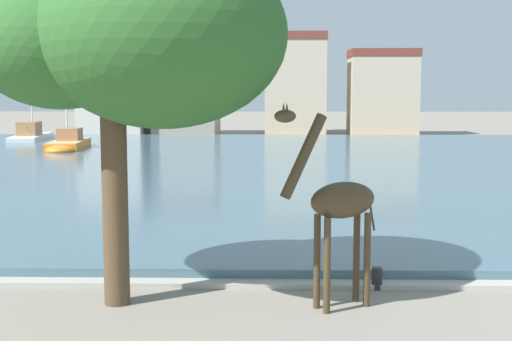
{
  "coord_description": "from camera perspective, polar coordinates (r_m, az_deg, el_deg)",
  "views": [
    {
      "loc": [
        2.36,
        -6.78,
        4.45
      ],
      "look_at": [
        1.91,
        12.79,
        2.2
      ],
      "focal_mm": 48.01,
      "sensor_mm": 36.0,
      "label": 1
    }
  ],
  "objects": [
    {
      "name": "sailboat_white",
      "position": [
        63.64,
        -18.13,
        2.76
      ],
      "size": [
        3.44,
        9.98,
        7.05
      ],
      "color": "white",
      "rests_on": "ground"
    },
    {
      "name": "quay_edge_coping",
      "position": [
        16.12,
        -7.25,
        -9.31
      ],
      "size": [
        84.99,
        0.5,
        0.12
      ],
      "primitive_type": "cube",
      "color": "#ADA89E",
      "rests_on": "ground"
    },
    {
      "name": "sailboat_orange",
      "position": [
        51.9,
        -15.43,
        2.07
      ],
      "size": [
        2.89,
        7.61,
        6.71
      ],
      "color": "orange",
      "rests_on": "ground"
    },
    {
      "name": "giraffe_statue",
      "position": [
        14.04,
        6.83,
        -2.82
      ],
      "size": [
        2.28,
        1.5,
        4.26
      ],
      "color": "#42331E",
      "rests_on": "ground"
    },
    {
      "name": "mooring_bollard",
      "position": [
        15.93,
        10.04,
        -8.84
      ],
      "size": [
        0.24,
        0.24,
        0.5
      ],
      "primitive_type": "cylinder",
      "color": "#232326",
      "rests_on": "ground"
    },
    {
      "name": "townhouse_wide_warehouse",
      "position": [
        72.11,
        -5.76,
        6.26
      ],
      "size": [
        6.48,
        8.07,
        8.19
      ],
      "color": "gray",
      "rests_on": "ground"
    },
    {
      "name": "shade_tree",
      "position": [
        14.31,
        -10.44,
        11.0
      ],
      "size": [
        6.5,
        5.05,
        7.49
      ],
      "color": "brown",
      "rests_on": "ground"
    },
    {
      "name": "townhouse_tall_gabled",
      "position": [
        72.18,
        10.49,
        6.41
      ],
      "size": [
        6.91,
        5.17,
        8.77
      ],
      "color": "#C6B293",
      "rests_on": "ground"
    },
    {
      "name": "harbor_water",
      "position": [
        41.43,
        -1.97,
        0.62
      ],
      "size": [
        84.99,
        51.13,
        0.33
      ],
      "primitive_type": "cube",
      "color": "#476675",
      "rests_on": "ground"
    },
    {
      "name": "townhouse_end_terrace",
      "position": [
        71.45,
        -11.76,
        6.58
      ],
      "size": [
        6.52,
        6.29,
        9.26
      ],
      "color": "beige",
      "rests_on": "ground"
    },
    {
      "name": "townhouse_corner_house",
      "position": [
        72.54,
        3.23,
        7.18
      ],
      "size": [
        6.29,
        8.08,
        10.46
      ],
      "color": "#C6B293",
      "rests_on": "ground"
    }
  ]
}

